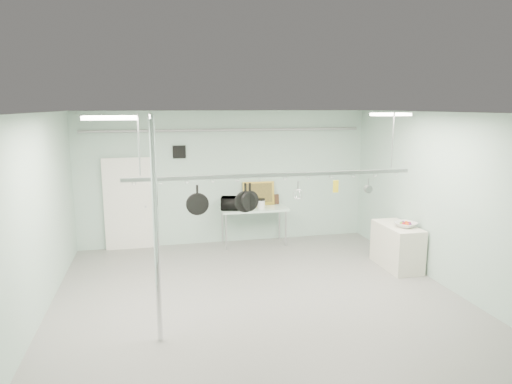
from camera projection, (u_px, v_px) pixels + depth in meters
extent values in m
plane|color=gray|center=(265.00, 311.00, 7.48)|extent=(8.00, 8.00, 0.00)
cube|color=silver|center=(266.00, 114.00, 6.89)|extent=(7.00, 8.00, 0.02)
cube|color=#A0C0B0|center=(226.00, 178.00, 11.01)|extent=(7.00, 0.02, 3.20)
cube|color=#A0C0B0|center=(460.00, 205.00, 7.94)|extent=(0.02, 8.00, 3.20)
cube|color=silver|center=(129.00, 205.00, 10.57)|extent=(1.10, 0.10, 2.20)
cube|color=black|center=(179.00, 152.00, 10.63)|extent=(0.30, 0.04, 0.30)
cylinder|color=gray|center=(226.00, 130.00, 10.71)|extent=(6.60, 0.07, 0.07)
cylinder|color=silver|center=(156.00, 232.00, 6.24)|extent=(0.08, 0.08, 3.20)
cube|color=silver|center=(254.00, 209.00, 10.90)|extent=(1.60, 0.70, 0.05)
cylinder|color=#B7B7BC|center=(226.00, 232.00, 10.56)|extent=(0.04, 0.04, 0.86)
cylinder|color=#B7B7BC|center=(222.00, 226.00, 11.10)|extent=(0.04, 0.04, 0.86)
cylinder|color=#B7B7BC|center=(286.00, 228.00, 10.87)|extent=(0.04, 0.04, 0.86)
cylinder|color=#B7B7BC|center=(279.00, 223.00, 11.41)|extent=(0.04, 0.04, 0.86)
cube|color=beige|center=(397.00, 246.00, 9.43)|extent=(0.60, 1.20, 0.90)
cube|color=#B7B7BC|center=(273.00, 175.00, 7.41)|extent=(4.80, 0.06, 0.06)
cylinder|color=#B7B7BC|center=(139.00, 147.00, 6.86)|extent=(0.02, 0.02, 0.94)
cylinder|color=#B7B7BC|center=(393.00, 142.00, 7.77)|extent=(0.02, 0.02, 0.94)
cube|color=white|center=(110.00, 118.00, 5.65)|extent=(0.65, 0.30, 0.05)
cube|color=white|center=(391.00, 114.00, 7.99)|extent=(0.65, 0.30, 0.05)
imported|color=black|center=(233.00, 203.00, 10.71)|extent=(0.61, 0.48, 0.30)
cylinder|color=silver|center=(261.00, 205.00, 10.78)|extent=(0.22, 0.22, 0.21)
cube|color=gold|center=(259.00, 193.00, 11.17)|extent=(0.78, 0.15, 0.58)
cube|color=#331E12|center=(273.00, 199.00, 11.28)|extent=(0.30, 0.09, 0.25)
imported|color=silver|center=(406.00, 225.00, 9.19)|extent=(0.55, 0.55, 0.10)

